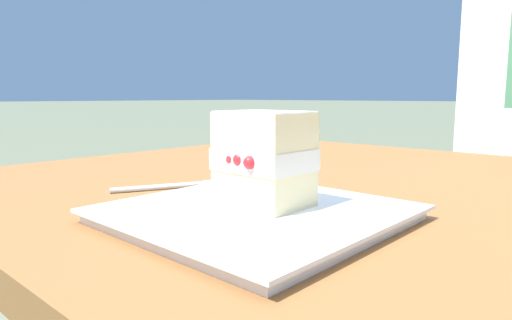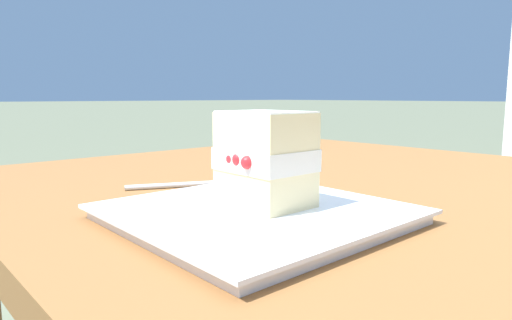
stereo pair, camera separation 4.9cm
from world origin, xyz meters
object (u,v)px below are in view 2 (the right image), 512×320
at_px(patio_table, 377,239).
at_px(dessert_plate, 256,214).
at_px(dessert_fork, 191,184).
at_px(cake_slice, 265,159).

xyz_separation_m(patio_table, dessert_plate, (-0.03, 0.28, 0.10)).
bearing_deg(dessert_fork, patio_table, -128.67).
height_order(patio_table, cake_slice, cake_slice).
distance_m(patio_table, dessert_fork, 0.31).
height_order(patio_table, dessert_plate, dessert_plate).
bearing_deg(dessert_plate, dessert_fork, -13.91).
relative_size(cake_slice, dessert_fork, 0.66).
relative_size(dessert_plate, dessert_fork, 1.78).
bearing_deg(cake_slice, dessert_plate, 95.53).
bearing_deg(dessert_fork, cake_slice, 169.88).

